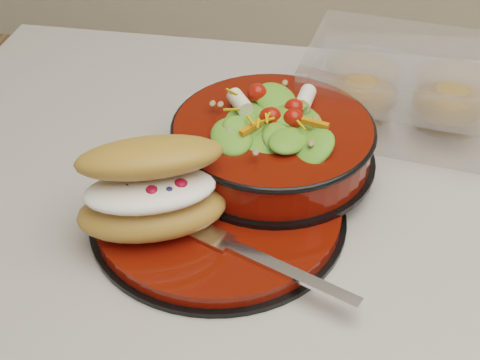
% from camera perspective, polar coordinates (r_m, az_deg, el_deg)
% --- Properties ---
extents(dinner_plate, '(0.27, 0.27, 0.02)m').
position_cam_1_polar(dinner_plate, '(0.71, -1.82, -2.75)').
color(dinner_plate, black).
rests_on(dinner_plate, island_counter).
extents(salad_bowl, '(0.23, 0.23, 0.10)m').
position_cam_1_polar(salad_bowl, '(0.74, 2.83, 3.86)').
color(salad_bowl, black).
rests_on(salad_bowl, dinner_plate).
extents(croissant, '(0.17, 0.14, 0.09)m').
position_cam_1_polar(croissant, '(0.66, -7.51, -0.72)').
color(croissant, '#B87E38').
rests_on(croissant, dinner_plate).
extents(fork, '(0.18, 0.09, 0.00)m').
position_cam_1_polar(fork, '(0.64, 2.17, -6.90)').
color(fork, silver).
rests_on(fork, dinner_plate).
extents(pastry_box, '(0.27, 0.21, 0.09)m').
position_cam_1_polar(pastry_box, '(0.87, 13.97, 7.56)').
color(pastry_box, white).
rests_on(pastry_box, island_counter).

